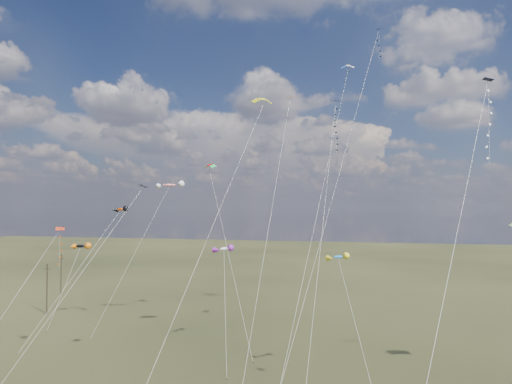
% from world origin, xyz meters
% --- Properties ---
extents(utility_pole_near, '(1.40, 0.20, 8.00)m').
position_xyz_m(utility_pole_near, '(-38.00, 30.00, 4.09)').
color(utility_pole_near, black).
rests_on(utility_pole_near, ground).
extents(utility_pole_far, '(1.40, 0.20, 8.00)m').
position_xyz_m(utility_pole_far, '(-46.00, 44.00, 4.09)').
color(utility_pole_far, black).
rests_on(utility_pole_far, ground).
extents(diamond_black_high, '(2.23, 19.74, 30.50)m').
position_xyz_m(diamond_black_high, '(8.94, 21.52, 25.86)').
color(diamond_black_high, black).
rests_on(diamond_black_high, ground).
extents(diamond_navy_tall, '(9.90, 27.53, 42.26)m').
position_xyz_m(diamond_navy_tall, '(13.45, 28.33, 36.09)').
color(diamond_navy_tall, '#09154A').
rests_on(diamond_navy_tall, ground).
extents(diamond_black_mid, '(8.94, 12.33, 19.54)m').
position_xyz_m(diamond_black_mid, '(-11.83, 5.13, 13.99)').
color(diamond_black_mid, black).
rests_on(diamond_black_mid, ground).
extents(diamond_red_low, '(5.39, 9.39, 15.00)m').
position_xyz_m(diamond_red_low, '(-20.81, 9.76, 12.20)').
color(diamond_red_low, red).
rests_on(diamond_red_low, ground).
extents(diamond_navy_right, '(8.33, 15.18, 26.18)m').
position_xyz_m(diamond_navy_right, '(20.64, -0.29, 22.00)').
color(diamond_navy_right, '#11144C').
rests_on(diamond_navy_right, ground).
extents(diamond_orange_center, '(1.02, 25.42, 33.15)m').
position_xyz_m(diamond_orange_center, '(1.95, 21.68, 21.98)').
color(diamond_orange_center, '#CB6619').
rests_on(diamond_orange_center, ground).
extents(parafoil_yellow, '(6.96, 21.85, 30.33)m').
position_xyz_m(parafoil_yellow, '(0.96, 16.78, 29.56)').
color(parafoil_yellow, '#CDCA15').
rests_on(parafoil_yellow, ground).
extents(parafoil_blue_white, '(6.07, 28.67, 38.17)m').
position_xyz_m(parafoil_blue_white, '(9.98, 32.03, 37.14)').
color(parafoil_blue_white, blue).
rests_on(parafoil_blue_white, ground).
extents(parafoil_tricolor, '(12.11, 16.81, 24.19)m').
position_xyz_m(parafoil_tricolor, '(-10.51, 31.17, 23.49)').
color(parafoil_tricolor, yellow).
rests_on(parafoil_tricolor, ground).
extents(novelty_black_orange, '(2.98, 8.07, 11.80)m').
position_xyz_m(novelty_black_orange, '(-30.43, 27.81, 11.22)').
color(novelty_black_orange, black).
rests_on(novelty_black_orange, ground).
extents(novelty_orange_black, '(6.10, 15.53, 17.41)m').
position_xyz_m(novelty_orange_black, '(-22.63, 26.03, 16.85)').
color(novelty_orange_black, '#E04906').
rests_on(novelty_orange_black, ground).
extents(novelty_white_purple, '(4.35, 10.70, 12.57)m').
position_xyz_m(novelty_white_purple, '(-4.36, 19.29, 12.10)').
color(novelty_white_purple, silver).
rests_on(novelty_white_purple, ground).
extents(novelty_redwhite_stripe, '(8.81, 10.37, 21.07)m').
position_xyz_m(novelty_redwhite_stripe, '(-15.88, 28.31, 20.46)').
color(novelty_redwhite_stripe, red).
rests_on(novelty_redwhite_stripe, ground).
extents(novelty_blue_yellow, '(4.94, 8.75, 12.69)m').
position_xyz_m(novelty_blue_yellow, '(9.95, 11.71, 12.23)').
color(novelty_blue_yellow, '#1A65AB').
rests_on(novelty_blue_yellow, ground).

